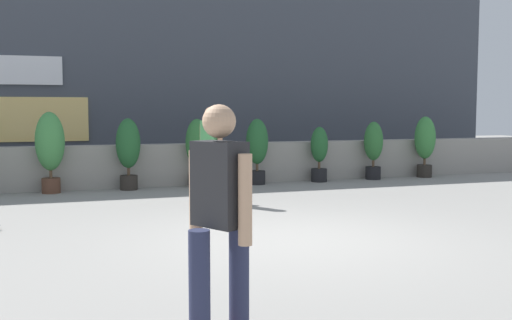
{
  "coord_description": "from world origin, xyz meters",
  "views": [
    {
      "loc": [
        -2.98,
        -7.12,
        1.67
      ],
      "look_at": [
        0.0,
        1.5,
        0.9
      ],
      "focal_mm": 42.98,
      "sensor_mm": 36.0,
      "label": 1
    }
  ],
  "objects_px": {
    "potted_plant_6": "(319,152)",
    "potted_plant_8": "(425,142)",
    "potted_plant_5": "(257,147)",
    "skater_by_wall_left": "(220,219)",
    "skater_far_right": "(211,150)",
    "potted_plant_3": "(128,149)",
    "potted_plant_4": "(197,148)",
    "potted_plant_2": "(50,146)",
    "potted_plant_7": "(373,147)"
  },
  "relations": [
    {
      "from": "skater_by_wall_left",
      "to": "potted_plant_4",
      "type": "bearing_deg",
      "value": 77.34
    },
    {
      "from": "potted_plant_3",
      "to": "potted_plant_2",
      "type": "bearing_deg",
      "value": 180.0
    },
    {
      "from": "skater_far_right",
      "to": "potted_plant_8",
      "type": "bearing_deg",
      "value": 20.65
    },
    {
      "from": "potted_plant_7",
      "to": "potted_plant_8",
      "type": "bearing_deg",
      "value": 0.0
    },
    {
      "from": "potted_plant_2",
      "to": "potted_plant_3",
      "type": "relative_size",
      "value": 1.09
    },
    {
      "from": "potted_plant_7",
      "to": "potted_plant_3",
      "type": "bearing_deg",
      "value": 180.0
    },
    {
      "from": "skater_far_right",
      "to": "potted_plant_7",
      "type": "bearing_deg",
      "value": 26.31
    },
    {
      "from": "potted_plant_8",
      "to": "potted_plant_7",
      "type": "bearing_deg",
      "value": 180.0
    },
    {
      "from": "potted_plant_6",
      "to": "skater_far_right",
      "type": "height_order",
      "value": "skater_far_right"
    },
    {
      "from": "potted_plant_3",
      "to": "skater_by_wall_left",
      "type": "distance_m",
      "value": 8.85
    },
    {
      "from": "potted_plant_5",
      "to": "potted_plant_8",
      "type": "height_order",
      "value": "potted_plant_8"
    },
    {
      "from": "potted_plant_6",
      "to": "potted_plant_8",
      "type": "height_order",
      "value": "potted_plant_8"
    },
    {
      "from": "potted_plant_5",
      "to": "potted_plant_7",
      "type": "distance_m",
      "value": 2.9
    },
    {
      "from": "potted_plant_4",
      "to": "skater_far_right",
      "type": "relative_size",
      "value": 0.86
    },
    {
      "from": "potted_plant_7",
      "to": "potted_plant_8",
      "type": "xyz_separation_m",
      "value": [
        1.42,
        0.0,
        0.09
      ]
    },
    {
      "from": "potted_plant_7",
      "to": "skater_by_wall_left",
      "type": "xyz_separation_m",
      "value": [
        -6.23,
        -8.83,
        0.17
      ]
    },
    {
      "from": "potted_plant_5",
      "to": "potted_plant_2",
      "type": "bearing_deg",
      "value": 180.0
    },
    {
      "from": "potted_plant_4",
      "to": "potted_plant_6",
      "type": "xyz_separation_m",
      "value": [
        2.85,
        0.0,
        -0.15
      ]
    },
    {
      "from": "potted_plant_8",
      "to": "potted_plant_2",
      "type": "bearing_deg",
      "value": 180.0
    },
    {
      "from": "skater_far_right",
      "to": "potted_plant_3",
      "type": "bearing_deg",
      "value": 117.29
    },
    {
      "from": "potted_plant_2",
      "to": "potted_plant_7",
      "type": "bearing_deg",
      "value": -0.0
    },
    {
      "from": "potted_plant_4",
      "to": "potted_plant_7",
      "type": "xyz_separation_m",
      "value": [
        4.25,
        -0.0,
        -0.07
      ]
    },
    {
      "from": "potted_plant_2",
      "to": "skater_by_wall_left",
      "type": "relative_size",
      "value": 0.95
    },
    {
      "from": "potted_plant_2",
      "to": "potted_plant_3",
      "type": "xyz_separation_m",
      "value": [
        1.52,
        0.0,
        -0.09
      ]
    },
    {
      "from": "potted_plant_3",
      "to": "potted_plant_4",
      "type": "relative_size",
      "value": 1.01
    },
    {
      "from": "potted_plant_4",
      "to": "potted_plant_5",
      "type": "height_order",
      "value": "potted_plant_4"
    },
    {
      "from": "potted_plant_6",
      "to": "skater_by_wall_left",
      "type": "relative_size",
      "value": 0.74
    },
    {
      "from": "potted_plant_6",
      "to": "potted_plant_7",
      "type": "xyz_separation_m",
      "value": [
        1.4,
        -0.0,
        0.09
      ]
    },
    {
      "from": "skater_far_right",
      "to": "skater_by_wall_left",
      "type": "xyz_separation_m",
      "value": [
        -1.7,
        -6.59,
        0.0
      ]
    },
    {
      "from": "potted_plant_2",
      "to": "potted_plant_6",
      "type": "xyz_separation_m",
      "value": [
        5.81,
        0.0,
        -0.26
      ]
    },
    {
      "from": "potted_plant_2",
      "to": "skater_far_right",
      "type": "relative_size",
      "value": 0.95
    },
    {
      "from": "potted_plant_2",
      "to": "potted_plant_3",
      "type": "distance_m",
      "value": 1.52
    },
    {
      "from": "potted_plant_4",
      "to": "potted_plant_6",
      "type": "relative_size",
      "value": 1.16
    },
    {
      "from": "potted_plant_5",
      "to": "skater_far_right",
      "type": "relative_size",
      "value": 0.85
    },
    {
      "from": "potted_plant_4",
      "to": "potted_plant_8",
      "type": "xyz_separation_m",
      "value": [
        5.67,
        -0.0,
        0.02
      ]
    },
    {
      "from": "potted_plant_6",
      "to": "potted_plant_8",
      "type": "bearing_deg",
      "value": -0.0
    },
    {
      "from": "potted_plant_8",
      "to": "skater_far_right",
      "type": "xyz_separation_m",
      "value": [
        -5.95,
        -2.24,
        0.09
      ]
    },
    {
      "from": "potted_plant_8",
      "to": "potted_plant_3",
      "type": "bearing_deg",
      "value": 180.0
    },
    {
      "from": "potted_plant_3",
      "to": "potted_plant_5",
      "type": "height_order",
      "value": "potted_plant_3"
    },
    {
      "from": "potted_plant_2",
      "to": "potted_plant_6",
      "type": "relative_size",
      "value": 1.28
    },
    {
      "from": "potted_plant_3",
      "to": "potted_plant_4",
      "type": "xyz_separation_m",
      "value": [
        1.45,
        0.0,
        -0.01
      ]
    },
    {
      "from": "potted_plant_7",
      "to": "potted_plant_8",
      "type": "height_order",
      "value": "potted_plant_8"
    },
    {
      "from": "potted_plant_3",
      "to": "potted_plant_6",
      "type": "height_order",
      "value": "potted_plant_3"
    },
    {
      "from": "potted_plant_3",
      "to": "skater_by_wall_left",
      "type": "height_order",
      "value": "skater_by_wall_left"
    },
    {
      "from": "potted_plant_5",
      "to": "skater_by_wall_left",
      "type": "relative_size",
      "value": 0.85
    },
    {
      "from": "potted_plant_7",
      "to": "skater_far_right",
      "type": "bearing_deg",
      "value": -153.69
    },
    {
      "from": "potted_plant_4",
      "to": "potted_plant_5",
      "type": "distance_m",
      "value": 1.35
    },
    {
      "from": "potted_plant_3",
      "to": "skater_by_wall_left",
      "type": "relative_size",
      "value": 0.87
    },
    {
      "from": "potted_plant_4",
      "to": "skater_far_right",
      "type": "xyz_separation_m",
      "value": [
        -0.29,
        -2.24,
        0.1
      ]
    },
    {
      "from": "potted_plant_5",
      "to": "skater_by_wall_left",
      "type": "height_order",
      "value": "skater_by_wall_left"
    }
  ]
}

